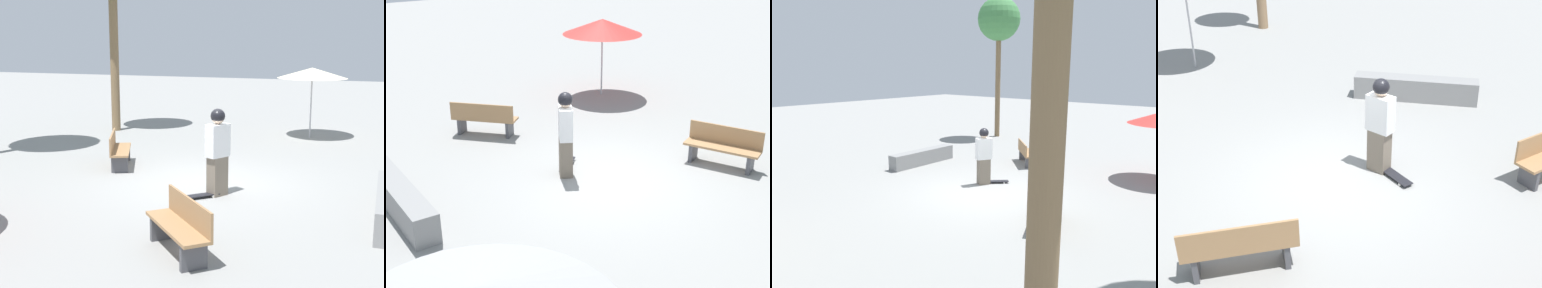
% 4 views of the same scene
% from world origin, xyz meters
% --- Properties ---
extents(ground_plane, '(60.00, 60.00, 0.00)m').
position_xyz_m(ground_plane, '(0.00, 0.00, 0.00)').
color(ground_plane, gray).
extents(skater_main, '(0.47, 0.54, 1.79)m').
position_xyz_m(skater_main, '(0.53, -0.71, 0.96)').
color(skater_main, '#726656').
rests_on(skater_main, ground_plane).
extents(skateboard, '(0.72, 0.70, 0.07)m').
position_xyz_m(skateboard, '(0.27, -1.03, 0.06)').
color(skateboard, black).
rests_on(skateboard, ground_plane).
extents(concrete_ledge, '(0.50, 2.88, 0.55)m').
position_xyz_m(concrete_ledge, '(3.83, -1.18, 0.27)').
color(concrete_ledge, gray).
rests_on(concrete_ledge, ground_plane).
extents(bench_near, '(1.03, 1.64, 0.85)m').
position_xyz_m(bench_near, '(-2.49, 0.84, 0.43)').
color(bench_near, '#47474C').
rests_on(bench_near, ground_plane).
extents(bench_far, '(1.40, 1.48, 0.85)m').
position_xyz_m(bench_far, '(0.86, -3.77, 0.43)').
color(bench_far, '#47474C').
rests_on(bench_far, ground_plane).
extents(palm_tree_left, '(2.17, 2.17, 7.13)m').
position_xyz_m(palm_tree_left, '(5.17, -7.90, 5.93)').
color(palm_tree_left, brown).
rests_on(palm_tree_left, ground_plane).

